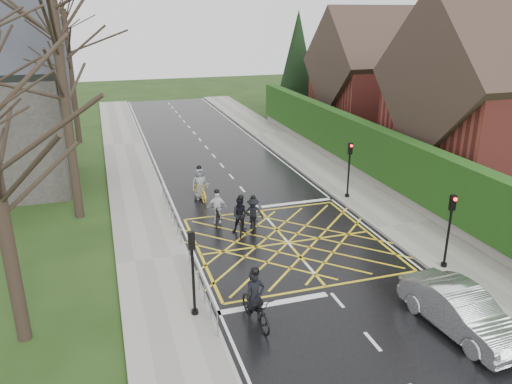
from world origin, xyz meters
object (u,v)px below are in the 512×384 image
cyclist_lead (200,188)px  cyclist_front (217,211)px  cyclist_rear (256,305)px  cyclist_mid (253,217)px  car (461,311)px  cyclist_back (241,219)px

cyclist_lead → cyclist_front: bearing=-94.4°
cyclist_rear → cyclist_front: cyclist_rear is taller
cyclist_mid → cyclist_front: (-1.47, 1.21, 0.02)m
cyclist_rear → car: bearing=-28.5°
cyclist_lead → car: size_ratio=0.46×
cyclist_rear → cyclist_lead: cyclist_rear is taller
cyclist_back → cyclist_mid: size_ratio=1.06×
cyclist_mid → cyclist_front: 1.90m
cyclist_rear → cyclist_front: bearing=77.9°
cyclist_mid → cyclist_back: bearing=-140.2°
cyclist_mid → cyclist_front: cyclist_front is taller
cyclist_lead → car: bearing=-75.6°
cyclist_back → car: size_ratio=0.44×
cyclist_rear → cyclist_mid: bearing=66.1°
cyclist_lead → car: cyclist_lead is taller
cyclist_front → cyclist_lead: size_ratio=0.88×
cyclist_mid → car: (4.01, -9.70, 0.11)m
car → cyclist_rear: bearing=153.4°
cyclist_mid → cyclist_lead: (-1.62, 4.74, 0.05)m
cyclist_front → car: size_ratio=0.41×
cyclist_front → car: 12.21m
cyclist_mid → cyclist_lead: cyclist_lead is taller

